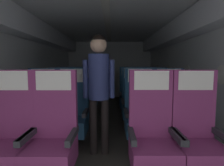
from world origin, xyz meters
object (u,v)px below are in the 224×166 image
Objects in this scene: seat_a_left_window at (9,139)px; seat_b_right_aisle at (170,115)px; seat_a_right_window at (152,138)px; flight_attendant at (99,81)px; seat_a_left_aisle at (53,139)px; seat_b_left_aisle at (72,115)px; seat_c_left_window at (59,103)px; seat_c_right_window at (134,103)px; seat_c_left_aisle at (82,103)px; seat_c_right_aisle at (156,103)px; seat_d_left_window at (69,95)px; seat_d_left_aisle at (88,95)px; seat_b_left_window at (42,115)px; seat_d_right_window at (129,95)px; seat_a_right_aisle at (197,138)px; seat_d_right_aisle at (147,95)px; seat_b_right_window at (140,115)px.

seat_a_left_window is 1.00× the size of seat_b_right_aisle.
flight_attendant is at bearing 132.08° from seat_a_right_window.
seat_b_left_aisle is at bearing 89.86° from seat_a_left_aisle.
seat_c_right_window is at bearing -0.12° from seat_c_left_window.
seat_c_left_aisle is (-1.47, 0.89, 0.00)m from seat_b_right_aisle.
seat_c_right_aisle is (1.47, 0.88, 0.00)m from seat_b_left_aisle.
seat_c_left_window is at bearing -89.86° from seat_d_left_window.
seat_d_left_window is (-1.47, 0.87, 0.00)m from seat_c_right_window.
seat_b_left_aisle is at bearing -90.26° from seat_d_left_aisle.
seat_c_left_aisle is (0.44, 0.89, 0.00)m from seat_b_left_window.
seat_d_right_window is at bearing 89.93° from seat_a_right_window.
seat_c_right_aisle is at bearing 30.87° from seat_b_left_aisle.
seat_b_right_aisle is (1.91, 0.89, 0.00)m from seat_a_left_window.
seat_a_left_aisle is at bearing 0.17° from seat_a_left_window.
seat_b_right_aisle is at bearing 90.72° from seat_a_right_aisle.
seat_d_right_aisle is at bearing 49.87° from seat_b_left_aisle.
seat_d_left_aisle is (-1.46, 1.75, 0.00)m from seat_b_right_aisle.
seat_c_left_window is (-0.44, 1.76, 0.00)m from seat_a_left_aisle.
seat_c_left_aisle is at bearing 63.63° from seat_b_left_window.
seat_d_left_aisle is at bearing 89.23° from seat_c_left_aisle.
seat_d_left_window is 1.91m from seat_d_right_aisle.
seat_b_left_aisle is 0.70m from flight_attendant.
seat_c_right_aisle is 1.00× the size of seat_c_right_window.
seat_a_right_window is at bearing -104.71° from seat_c_right_aisle.
seat_b_right_aisle is 1.00× the size of seat_d_right_aisle.
seat_d_right_window is (1.46, -0.01, 0.00)m from seat_d_left_window.
seat_c_right_window and seat_d_right_window have the same top height.
seat_c_right_window is 1.00× the size of seat_d_left_aisle.
seat_b_left_aisle and seat_d_left_aisle have the same top height.
seat_c_right_aisle is at bearing 89.29° from seat_b_right_aisle.
flight_attendant reaches higher than seat_c_right_window.
seat_b_right_aisle is 1.75m from seat_d_right_aisle.
seat_a_right_window is 0.87m from seat_b_right_window.
flight_attendant reaches higher than seat_a_left_window.
seat_c_left_aisle is at bearing 179.88° from seat_c_right_aisle.
seat_b_right_window is 1.00× the size of seat_d_right_aisle.
seat_a_left_window is at bearing -90.09° from seat_c_left_window.
seat_a_left_window is at bearing -104.04° from seat_c_left_aisle.
seat_c_left_window is at bearing -62.47° from flight_attendant.
seat_d_right_aisle is at bearing 90.38° from seat_c_right_aisle.
seat_a_left_window and seat_a_left_aisle have the same top height.
seat_a_right_aisle and seat_c_right_window have the same top height.
seat_d_right_window is at bearing 90.29° from seat_b_right_window.
seat_d_right_window is at bearing 104.33° from seat_b_right_aisle.
seat_a_right_aisle is 1.00× the size of seat_d_left_window.
seat_a_right_aisle is 2.65m from seat_d_right_window.
seat_c_left_window is at bearing 89.91° from seat_a_left_window.
flight_attendant is (0.42, -0.21, 0.52)m from seat_b_left_aisle.
seat_c_left_window is (-1.46, 1.74, 0.00)m from seat_a_right_window.
seat_a_right_aisle is 1.00× the size of seat_c_left_window.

